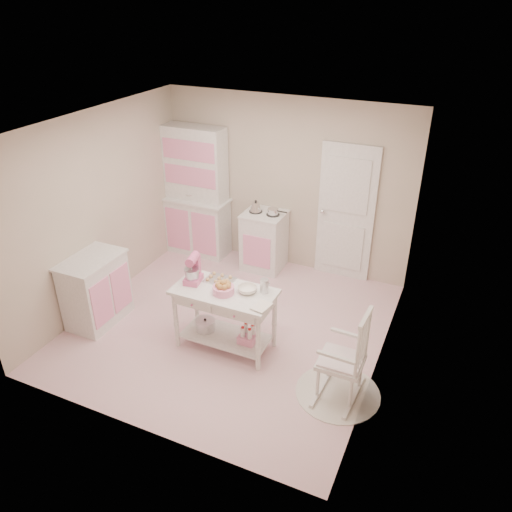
{
  "coord_description": "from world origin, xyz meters",
  "views": [
    {
      "loc": [
        2.48,
        -4.67,
        3.91
      ],
      "look_at": [
        0.32,
        0.12,
        1.05
      ],
      "focal_mm": 35.0,
      "sensor_mm": 36.0,
      "label": 1
    }
  ],
  "objects_px": {
    "hutch": "(196,192)",
    "bread_basket": "(223,290)",
    "base_cabinet": "(96,290)",
    "work_table": "(225,319)",
    "stove": "(264,241)",
    "stand_mixer": "(193,270)",
    "rocking_chair": "(342,354)"
  },
  "relations": [
    {
      "from": "work_table",
      "to": "bread_basket",
      "type": "height_order",
      "value": "bread_basket"
    },
    {
      "from": "work_table",
      "to": "stove",
      "type": "bearing_deg",
      "value": 100.11
    },
    {
      "from": "hutch",
      "to": "base_cabinet",
      "type": "relative_size",
      "value": 2.26
    },
    {
      "from": "stove",
      "to": "base_cabinet",
      "type": "xyz_separation_m",
      "value": [
        -1.41,
        -2.19,
        0.0
      ]
    },
    {
      "from": "hutch",
      "to": "rocking_chair",
      "type": "bearing_deg",
      "value": -36.78
    },
    {
      "from": "base_cabinet",
      "to": "bread_basket",
      "type": "relative_size",
      "value": 3.68
    },
    {
      "from": "hutch",
      "to": "bread_basket",
      "type": "relative_size",
      "value": 8.32
    },
    {
      "from": "base_cabinet",
      "to": "rocking_chair",
      "type": "distance_m",
      "value": 3.26
    },
    {
      "from": "hutch",
      "to": "stand_mixer",
      "type": "bearing_deg",
      "value": -60.68
    },
    {
      "from": "hutch",
      "to": "bread_basket",
      "type": "height_order",
      "value": "hutch"
    },
    {
      "from": "work_table",
      "to": "base_cabinet",
      "type": "bearing_deg",
      "value": -173.53
    },
    {
      "from": "hutch",
      "to": "rocking_chair",
      "type": "relative_size",
      "value": 1.89
    },
    {
      "from": "hutch",
      "to": "stove",
      "type": "height_order",
      "value": "hutch"
    },
    {
      "from": "stove",
      "to": "rocking_chair",
      "type": "distance_m",
      "value": 2.89
    },
    {
      "from": "base_cabinet",
      "to": "rocking_chair",
      "type": "xyz_separation_m",
      "value": [
        3.25,
        -0.03,
        0.09
      ]
    },
    {
      "from": "base_cabinet",
      "to": "work_table",
      "type": "xyz_separation_m",
      "value": [
        1.77,
        0.2,
        -0.06
      ]
    },
    {
      "from": "stove",
      "to": "stand_mixer",
      "type": "bearing_deg",
      "value": -91.89
    },
    {
      "from": "hutch",
      "to": "work_table",
      "type": "distance_m",
      "value": 2.64
    },
    {
      "from": "stove",
      "to": "work_table",
      "type": "bearing_deg",
      "value": -79.89
    },
    {
      "from": "stove",
      "to": "stand_mixer",
      "type": "distance_m",
      "value": 2.04
    },
    {
      "from": "base_cabinet",
      "to": "rocking_chair",
      "type": "bearing_deg",
      "value": -0.59
    },
    {
      "from": "hutch",
      "to": "stove",
      "type": "bearing_deg",
      "value": -2.39
    },
    {
      "from": "stove",
      "to": "work_table",
      "type": "height_order",
      "value": "stove"
    },
    {
      "from": "stove",
      "to": "bread_basket",
      "type": "distance_m",
      "value": 2.11
    },
    {
      "from": "hutch",
      "to": "bread_basket",
      "type": "xyz_separation_m",
      "value": [
        1.57,
        -2.09,
        -0.19
      ]
    },
    {
      "from": "rocking_chair",
      "to": "stand_mixer",
      "type": "xyz_separation_m",
      "value": [
        -1.91,
        0.25,
        0.42
      ]
    },
    {
      "from": "stove",
      "to": "work_table",
      "type": "distance_m",
      "value": 2.02
    },
    {
      "from": "hutch",
      "to": "base_cabinet",
      "type": "xyz_separation_m",
      "value": [
        -0.21,
        -2.24,
        -0.58
      ]
    },
    {
      "from": "rocking_chair",
      "to": "work_table",
      "type": "distance_m",
      "value": 1.51
    },
    {
      "from": "base_cabinet",
      "to": "work_table",
      "type": "relative_size",
      "value": 0.77
    },
    {
      "from": "stand_mixer",
      "to": "rocking_chair",
      "type": "bearing_deg",
      "value": -17.41
    },
    {
      "from": "base_cabinet",
      "to": "bread_basket",
      "type": "xyz_separation_m",
      "value": [
        1.79,
        0.15,
        0.39
      ]
    }
  ]
}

